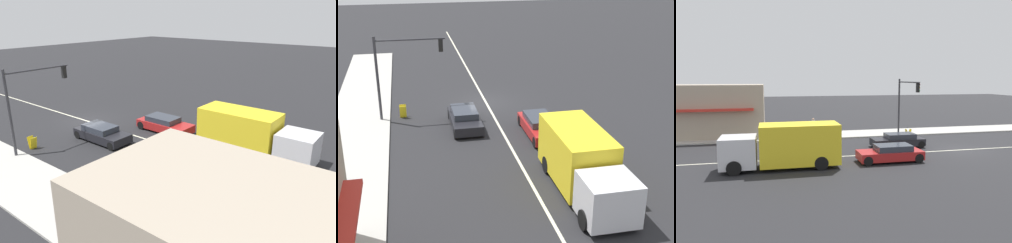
# 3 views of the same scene
# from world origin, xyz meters

# --- Properties ---
(ground_plane) EXTENTS (160.00, 160.00, 0.00)m
(ground_plane) POSITION_xyz_m (0.00, 18.00, 0.00)
(ground_plane) COLOR #232326
(lane_marking_center) EXTENTS (0.16, 60.00, 0.01)m
(lane_marking_center) POSITION_xyz_m (0.00, 0.00, 0.00)
(lane_marking_center) COLOR beige
(lane_marking_center) RESTS_ON ground
(traffic_signal_main) EXTENTS (4.59, 0.34, 5.60)m
(traffic_signal_main) POSITION_xyz_m (6.12, 2.36, 3.90)
(traffic_signal_main) COLOR #333338
(traffic_signal_main) RESTS_ON sidewalk_right
(pedestrian) EXTENTS (0.34, 0.34, 1.67)m
(pedestrian) POSITION_xyz_m (9.27, 10.86, 1.00)
(pedestrian) COLOR #282D42
(pedestrian) RESTS_ON sidewalk_right
(warning_aframe_sign) EXTENTS (0.45, 0.53, 0.84)m
(warning_aframe_sign) POSITION_xyz_m (6.11, 1.93, 0.43)
(warning_aframe_sign) COLOR yellow
(warning_aframe_sign) RESTS_ON ground
(delivery_truck) EXTENTS (2.44, 7.50, 2.87)m
(delivery_truck) POSITION_xyz_m (-2.20, 14.15, 1.47)
(delivery_truck) COLOR silver
(delivery_truck) RESTS_ON ground
(sedan_dark) EXTENTS (1.84, 4.39, 1.17)m
(sedan_dark) POSITION_xyz_m (2.20, 4.59, 0.57)
(sedan_dark) COLOR black
(sedan_dark) RESTS_ON ground
(hatchback_red) EXTENTS (1.82, 4.52, 1.19)m
(hatchback_red) POSITION_xyz_m (-2.20, 6.93, 0.59)
(hatchback_red) COLOR #AD1E1E
(hatchback_red) RESTS_ON ground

